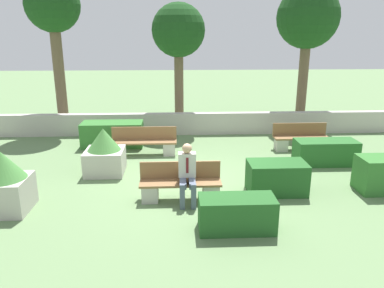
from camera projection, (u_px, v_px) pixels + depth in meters
name	position (u px, v px, depth m)	size (l,w,h in m)	color
ground_plane	(198.00, 184.00, 9.27)	(60.00, 60.00, 0.00)	#607F51
perimeter_wall	(190.00, 124.00, 13.80)	(14.96, 0.30, 0.79)	#B7B2A8
bench_front	(181.00, 186.00, 8.36)	(1.82, 0.48, 0.83)	brown
bench_left_side	(301.00, 140.00, 11.97)	(1.74, 0.49, 0.83)	brown
bench_right_side	(144.00, 144.00, 11.48)	(2.00, 0.49, 0.83)	brown
person_seated_man	(187.00, 171.00, 8.12)	(0.38, 0.63, 1.32)	#515B70
hedge_block_near_left	(277.00, 178.00, 8.72)	(1.34, 0.78, 0.74)	#235623
hedge_block_near_right	(113.00, 134.00, 12.32)	(1.98, 0.86, 0.81)	#33702D
hedge_block_mid_right	(325.00, 152.00, 10.65)	(1.72, 0.74, 0.69)	#286028
hedge_block_far_left	(237.00, 214.00, 7.05)	(1.43, 0.64, 0.66)	#235623
planter_corner_left	(104.00, 152.00, 9.89)	(1.00, 1.00, 1.23)	#B7B2A8
planter_corner_right	(4.00, 182.00, 7.74)	(0.96, 0.96, 1.32)	#B7B2A8
tree_leftmost	(53.00, 10.00, 13.22)	(1.94, 1.94, 5.55)	brown
tree_center_left	(178.00, 33.00, 13.70)	(1.96, 1.96, 4.69)	brown
tree_center_right	(308.00, 20.00, 14.08)	(2.35, 2.35, 5.35)	brown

